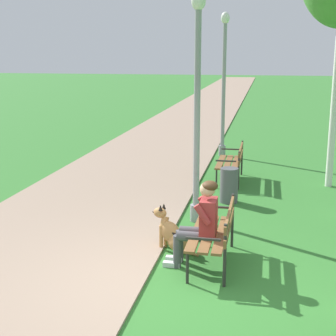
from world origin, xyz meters
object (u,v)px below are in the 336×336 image
(park_bench_near, at_px, (216,230))
(dog_shepherd, at_px, (173,234))
(litter_bin, at_px, (229,185))
(person_seated_on_near_bench, at_px, (201,220))
(lamp_post_near, at_px, (197,107))
(lamp_post_mid, at_px, (224,83))
(park_bench_mid, at_px, (233,160))

(park_bench_near, bearing_deg, dog_shepherd, 151.83)
(park_bench_near, distance_m, litter_bin, 3.07)
(person_seated_on_near_bench, distance_m, lamp_post_near, 2.36)
(lamp_post_mid, distance_m, litter_bin, 4.95)
(park_bench_near, distance_m, person_seated_on_near_bench, 0.29)
(park_bench_near, relative_size, lamp_post_near, 0.38)
(dog_shepherd, height_order, lamp_post_mid, lamp_post_mid)
(park_bench_near, distance_m, lamp_post_mid, 7.85)
(lamp_post_mid, bearing_deg, litter_bin, -83.20)
(dog_shepherd, distance_m, lamp_post_mid, 7.52)
(dog_shepherd, relative_size, litter_bin, 1.13)
(person_seated_on_near_bench, height_order, litter_bin, person_seated_on_near_bench)
(park_bench_mid, distance_m, person_seated_on_near_bench, 4.86)
(park_bench_mid, xyz_separation_m, litter_bin, (0.05, -1.68, -0.16))
(park_bench_near, height_order, dog_shepherd, park_bench_near)
(person_seated_on_near_bench, height_order, lamp_post_near, lamp_post_near)
(park_bench_mid, height_order, dog_shepherd, park_bench_mid)
(dog_shepherd, bearing_deg, lamp_post_near, 84.11)
(lamp_post_near, distance_m, litter_bin, 2.16)
(park_bench_near, relative_size, person_seated_on_near_bench, 1.20)
(park_bench_near, height_order, person_seated_on_near_bench, person_seated_on_near_bench)
(person_seated_on_near_bench, xyz_separation_m, lamp_post_mid, (-0.39, 7.79, 1.40))
(lamp_post_near, xyz_separation_m, lamp_post_mid, (-0.06, 5.87, 0.05))
(dog_shepherd, bearing_deg, litter_bin, 76.71)
(park_bench_near, xyz_separation_m, person_seated_on_near_bench, (-0.21, -0.12, 0.17))
(park_bench_near, distance_m, lamp_post_near, 2.41)
(lamp_post_near, bearing_deg, park_bench_near, -73.24)
(person_seated_on_near_bench, bearing_deg, lamp_post_mid, 92.89)
(park_bench_near, bearing_deg, lamp_post_near, 106.76)
(park_bench_mid, xyz_separation_m, dog_shepherd, (-0.58, -4.37, -0.25))
(lamp_post_near, bearing_deg, lamp_post_mid, 90.59)
(park_bench_mid, bearing_deg, litter_bin, -88.25)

